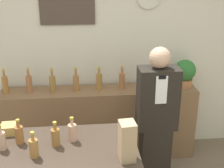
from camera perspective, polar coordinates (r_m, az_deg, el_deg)
back_wall at (r=3.80m, az=-3.93°, el=6.71°), size 5.20×0.09×2.70m
back_shelf at (r=3.91m, az=-2.23°, el=-7.16°), size 2.33×0.38×0.90m
shopkeeper at (r=3.26m, az=8.09°, el=-6.88°), size 0.40×0.25×1.58m
potted_plant at (r=3.84m, az=13.17°, el=2.06°), size 0.26×0.26×0.34m
paper_bag at (r=2.26m, az=2.79°, el=-10.42°), size 0.12×0.14×0.30m
tape_dispenser at (r=2.32m, az=3.39°, el=-13.23°), size 0.09×0.06×0.07m
gift_box at (r=2.77m, az=-18.34°, el=-7.78°), size 0.13×0.14×0.08m
counter_bottle_0 at (r=2.55m, az=-19.60°, el=-9.65°), size 0.07×0.07×0.21m
counter_bottle_1 at (r=2.59m, az=-16.61°, el=-8.77°), size 0.07×0.07×0.21m
counter_bottle_2 at (r=2.39m, az=-14.13°, el=-11.19°), size 0.07×0.07×0.21m
counter_bottle_3 at (r=2.49m, az=-10.28°, el=-9.46°), size 0.07×0.07×0.21m
counter_bottle_4 at (r=2.53m, az=-7.26°, el=-8.68°), size 0.07×0.07×0.21m
shelf_bottle_0 at (r=3.79m, az=-18.95°, el=-0.02°), size 0.07×0.07×0.29m
shelf_bottle_1 at (r=3.73m, az=-14.91°, el=0.14°), size 0.07×0.07×0.29m
shelf_bottle_2 at (r=3.67m, az=-10.81°, el=0.12°), size 0.07×0.07×0.29m
shelf_bottle_3 at (r=3.65m, az=-6.59°, el=0.28°), size 0.07×0.07×0.29m
shelf_bottle_4 at (r=3.67m, az=-2.36°, el=0.51°), size 0.07×0.07×0.29m
shelf_bottle_5 at (r=3.69m, az=1.84°, el=0.66°), size 0.07×0.07×0.29m
shelf_bottle_6 at (r=3.73m, az=5.98°, el=0.75°), size 0.07×0.07×0.29m
shelf_bottle_7 at (r=3.79m, az=10.00°, el=0.89°), size 0.07×0.07×0.29m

